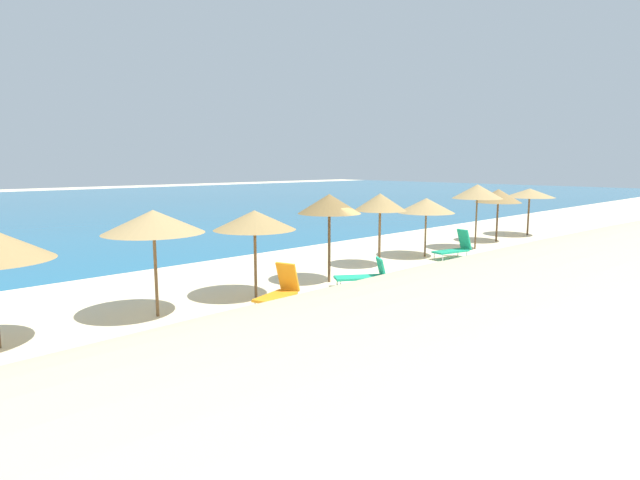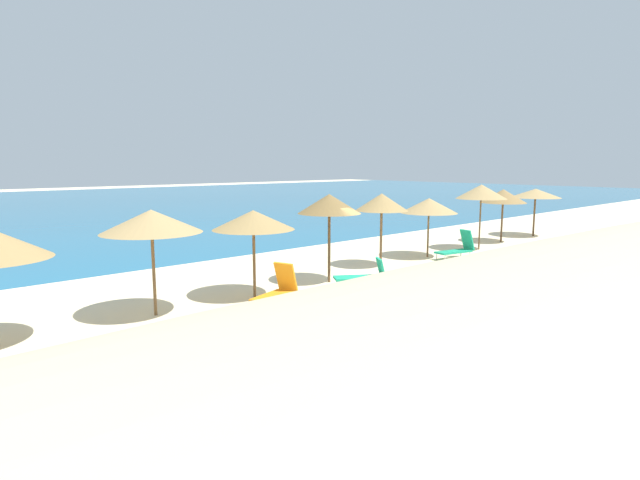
% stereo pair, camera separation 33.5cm
% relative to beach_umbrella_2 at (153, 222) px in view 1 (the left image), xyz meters
% --- Properties ---
extents(ground_plane, '(160.00, 160.00, 0.00)m').
position_rel_beach_umbrella_2_xyz_m(ground_plane, '(6.99, -2.20, -2.44)').
color(ground_plane, beige).
extents(sea_water, '(160.00, 63.97, 0.01)m').
position_rel_beach_umbrella_2_xyz_m(sea_water, '(6.99, 37.74, -2.43)').
color(sea_water, '#1E6B93').
rests_on(sea_water, ground_plane).
extents(beach_umbrella_2, '(2.53, 2.53, 2.74)m').
position_rel_beach_umbrella_2_xyz_m(beach_umbrella_2, '(0.00, 0.00, 0.00)').
color(beach_umbrella_2, brown).
rests_on(beach_umbrella_2, ground_plane).
extents(beach_umbrella_3, '(2.38, 2.38, 2.55)m').
position_rel_beach_umbrella_2_xyz_m(beach_umbrella_3, '(2.97, -0.20, -0.17)').
color(beach_umbrella_3, brown).
rests_on(beach_umbrella_3, ground_plane).
extents(beach_umbrella_4, '(2.06, 2.06, 2.91)m').
position_rel_beach_umbrella_2_xyz_m(beach_umbrella_4, '(5.89, -0.29, 0.14)').
color(beach_umbrella_4, brown).
rests_on(beach_umbrella_4, ground_plane).
extents(beach_umbrella_5, '(1.99, 1.99, 2.78)m').
position_rel_beach_umbrella_2_xyz_m(beach_umbrella_5, '(9.16, 0.30, 0.00)').
color(beach_umbrella_5, brown).
rests_on(beach_umbrella_5, ground_plane).
extents(beach_umbrella_6, '(2.36, 2.36, 2.46)m').
position_rel_beach_umbrella_2_xyz_m(beach_umbrella_6, '(12.12, 0.28, -0.28)').
color(beach_umbrella_6, brown).
rests_on(beach_umbrella_6, ground_plane).
extents(beach_umbrella_7, '(2.25, 2.25, 2.95)m').
position_rel_beach_umbrella_2_xyz_m(beach_umbrella_7, '(15.43, -0.16, 0.19)').
color(beach_umbrella_7, brown).
rests_on(beach_umbrella_7, ground_plane).
extents(beach_umbrella_8, '(2.25, 2.25, 2.63)m').
position_rel_beach_umbrella_2_xyz_m(beach_umbrella_8, '(18.30, 0.31, -0.15)').
color(beach_umbrella_8, brown).
rests_on(beach_umbrella_8, ground_plane).
extents(beach_umbrella_9, '(2.62, 2.62, 2.55)m').
position_rel_beach_umbrella_2_xyz_m(beach_umbrella_9, '(21.62, 0.23, -0.14)').
color(beach_umbrella_9, brown).
rests_on(beach_umbrella_9, ground_plane).
extents(lounge_chair_0, '(1.81, 0.93, 1.18)m').
position_rel_beach_umbrella_2_xyz_m(lounge_chair_0, '(12.71, -0.79, -1.99)').
color(lounge_chair_0, '#199972').
rests_on(lounge_chair_0, ground_plane).
extents(lounge_chair_1, '(1.57, 1.02, 1.17)m').
position_rel_beach_umbrella_2_xyz_m(lounge_chair_1, '(2.84, -1.47, -1.96)').
color(lounge_chair_1, orange).
rests_on(lounge_chair_1, ground_plane).
extents(lounge_chair_2, '(1.65, 1.38, 0.93)m').
position_rel_beach_umbrella_2_xyz_m(lounge_chair_2, '(6.20, -1.57, -2.05)').
color(lounge_chair_2, '#199972').
rests_on(lounge_chair_2, ground_plane).
extents(beach_ball, '(0.38, 0.38, 0.38)m').
position_rel_beach_umbrella_2_xyz_m(beach_ball, '(6.87, -2.45, -2.25)').
color(beach_ball, red).
rests_on(beach_ball, ground_plane).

